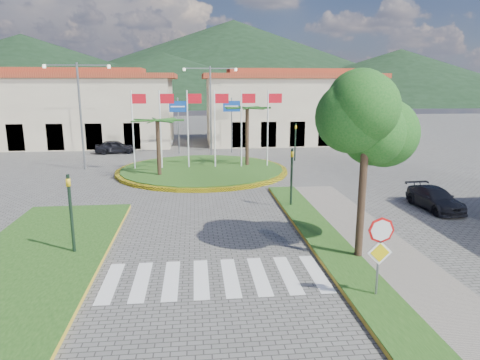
{
  "coord_description": "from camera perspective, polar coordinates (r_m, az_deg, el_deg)",
  "views": [
    {
      "loc": [
        -0.5,
        -9.48,
        6.46
      ],
      "look_at": [
        1.36,
        8.0,
        2.49
      ],
      "focal_mm": 32.0,
      "sensor_mm": 36.0,
      "label": 1
    }
  ],
  "objects": [
    {
      "name": "hill_far_east",
      "position": [
        160.78,
        20.48,
        12.84
      ],
      "size": [
        120.0,
        120.0,
        18.0
      ],
      "primitive_type": "cone",
      "color": "black",
      "rests_on": "ground"
    },
    {
      "name": "roundabout_island",
      "position": [
        32.11,
        -5.04,
        1.37
      ],
      "size": [
        12.7,
        12.7,
        6.0
      ],
      "color": "yellow",
      "rests_on": "ground"
    },
    {
      "name": "ground",
      "position": [
        11.48,
        -2.7,
        -21.53
      ],
      "size": [
        160.0,
        160.0,
        0.0
      ],
      "primitive_type": "plane",
      "color": "#595754",
      "rests_on": "ground"
    },
    {
      "name": "hill_near_back",
      "position": [
        139.81,
        -10.23,
        13.15
      ],
      "size": [
        110.0,
        110.0,
        16.0
      ],
      "primitive_type": "cone",
      "color": "black",
      "rests_on": "ground"
    },
    {
      "name": "median_left",
      "position": [
        17.78,
        -25.69,
        -9.6
      ],
      "size": [
        5.0,
        14.0,
        0.18
      ],
      "primitive_type": "cube",
      "color": "#1A4513",
      "rests_on": "ground"
    },
    {
      "name": "hill_far_west",
      "position": [
        159.17,
        -26.82,
        13.03
      ],
      "size": [
        140.0,
        140.0,
        22.0
      ],
      "primitive_type": "cone",
      "color": "black",
      "rests_on": "ground"
    },
    {
      "name": "stop_sign",
      "position": [
        13.49,
        18.17,
        -8.2
      ],
      "size": [
        0.8,
        0.11,
        2.65
      ],
      "color": "slate",
      "rests_on": "ground"
    },
    {
      "name": "verge_right",
      "position": [
        14.16,
        17.23,
        -14.64
      ],
      "size": [
        1.6,
        28.0,
        0.18
      ],
      "primitive_type": "cube",
      "color": "#1A4513",
      "rests_on": "ground"
    },
    {
      "name": "car_side_right",
      "position": [
        24.72,
        24.57,
        -2.26
      ],
      "size": [
        1.77,
        3.96,
        1.13
      ],
      "primitive_type": "imported",
      "rotation": [
        0.0,
        0.0,
        0.05
      ],
      "color": "black",
      "rests_on": "ground"
    },
    {
      "name": "sidewalk_right",
      "position": [
        14.66,
        21.68,
        -14.08
      ],
      "size": [
        4.0,
        28.0,
        0.15
      ],
      "primitive_type": "cube",
      "color": "gray",
      "rests_on": "ground"
    },
    {
      "name": "hill_far_mid",
      "position": [
        170.4,
        -0.86,
        15.59
      ],
      "size": [
        180.0,
        180.0,
        30.0
      ],
      "primitive_type": "cone",
      "color": "black",
      "rests_on": "ground"
    },
    {
      "name": "building_left",
      "position": [
        49.43,
        -22.18,
        8.83
      ],
      "size": [
        23.32,
        9.54,
        8.05
      ],
      "color": "#C4B494",
      "rests_on": "ground"
    },
    {
      "name": "traffic_light_far",
      "position": [
        36.76,
        7.39,
        5.55
      ],
      "size": [
        0.18,
        0.15,
        3.2
      ],
      "color": "black",
      "rests_on": "ground"
    },
    {
      "name": "white_van",
      "position": [
        46.16,
        -11.88,
        5.24
      ],
      "size": [
        4.92,
        2.45,
        1.34
      ],
      "primitive_type": "imported",
      "rotation": [
        0.0,
        0.0,
        1.52
      ],
      "color": "silver",
      "rests_on": "ground"
    },
    {
      "name": "street_lamp_west",
      "position": [
        34.6,
        -20.51,
        8.67
      ],
      "size": [
        4.8,
        0.16,
        8.0
      ],
      "color": "slate",
      "rests_on": "ground"
    },
    {
      "name": "traffic_light_left",
      "position": [
        17.26,
        -21.66,
        -3.39
      ],
      "size": [
        0.15,
        0.18,
        3.2
      ],
      "color": "black",
      "rests_on": "ground"
    },
    {
      "name": "traffic_light_right",
      "position": [
        22.51,
        6.9,
        1.04
      ],
      "size": [
        0.15,
        0.18,
        3.2
      ],
      "color": "black",
      "rests_on": "ground"
    },
    {
      "name": "crosswalk",
      "position": [
        14.95,
        -3.64,
        -12.88
      ],
      "size": [
        8.0,
        3.0,
        0.01
      ],
      "primitive_type": "cube",
      "color": "silver",
      "rests_on": "ground"
    },
    {
      "name": "car_dark_a",
      "position": [
        42.28,
        -16.26,
        4.29
      ],
      "size": [
        3.9,
        1.98,
        1.27
      ],
      "primitive_type": "imported",
      "rotation": [
        0.0,
        0.0,
        1.7
      ],
      "color": "black",
      "rests_on": "ground"
    },
    {
      "name": "car_dark_b",
      "position": [
        45.66,
        6.84,
        5.21
      ],
      "size": [
        3.6,
        1.88,
        1.13
      ],
      "primitive_type": "imported",
      "rotation": [
        0.0,
        0.0,
        1.36
      ],
      "color": "black",
      "rests_on": "ground"
    },
    {
      "name": "direction_sign_east",
      "position": [
        40.71,
        -1.12,
        8.58
      ],
      "size": [
        1.6,
        0.14,
        5.2
      ],
      "color": "slate",
      "rests_on": "ground"
    },
    {
      "name": "direction_sign_west",
      "position": [
        40.58,
        -8.25,
        8.44
      ],
      "size": [
        1.6,
        0.14,
        5.2
      ],
      "color": "slate",
      "rests_on": "ground"
    },
    {
      "name": "deciduous_tree",
      "position": [
        15.73,
        16.54,
        7.51
      ],
      "size": [
        3.6,
        3.6,
        6.8
      ],
      "color": "black",
      "rests_on": "ground"
    },
    {
      "name": "building_right",
      "position": [
        48.7,
        6.49,
        9.63
      ],
      "size": [
        19.08,
        9.54,
        8.05
      ],
      "color": "#C4B494",
      "rests_on": "ground"
    },
    {
      "name": "street_lamp_centre",
      "position": [
        39.56,
        -3.94,
        9.84
      ],
      "size": [
        4.8,
        0.16,
        8.0
      ],
      "color": "slate",
      "rests_on": "ground"
    }
  ]
}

